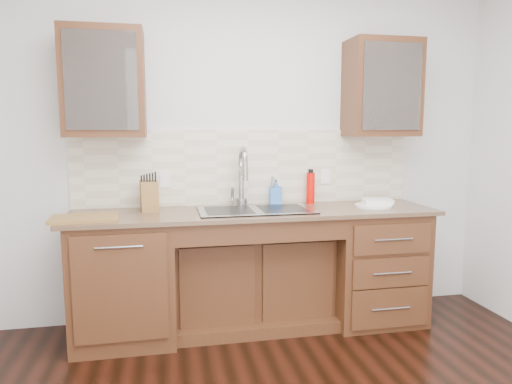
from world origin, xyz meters
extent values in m
cube|color=silver|center=(0.00, 1.80, 1.35)|extent=(4.00, 0.10, 2.70)
cube|color=#593014|center=(-0.95, 1.44, 0.44)|extent=(0.70, 0.62, 0.88)
cube|color=#593014|center=(0.00, 1.53, 0.35)|extent=(1.20, 0.44, 0.70)
cube|color=#593014|center=(0.95, 1.44, 0.44)|extent=(0.70, 0.62, 0.88)
cube|color=#84705B|center=(0.00, 1.43, 0.90)|extent=(2.70, 0.65, 0.03)
cube|color=beige|center=(0.00, 1.74, 1.21)|extent=(2.70, 0.02, 0.59)
cube|color=#9E9EA5|center=(0.00, 1.41, 0.83)|extent=(0.84, 0.46, 0.19)
cylinder|color=#999993|center=(-0.07, 1.64, 1.11)|extent=(0.04, 0.04, 0.40)
cylinder|color=#999993|center=(0.18, 1.65, 1.03)|extent=(0.02, 0.02, 0.24)
cube|color=#593014|center=(-1.05, 1.58, 1.83)|extent=(0.55, 0.34, 0.75)
cube|color=#593014|center=(1.05, 1.58, 1.83)|extent=(0.55, 0.34, 0.75)
cube|color=white|center=(-0.65, 1.73, 1.12)|extent=(0.08, 0.01, 0.12)
cube|color=white|center=(0.65, 1.73, 1.12)|extent=(0.08, 0.01, 0.12)
imported|color=#3976C8|center=(0.22, 1.68, 1.01)|extent=(0.11, 0.11, 0.20)
cylinder|color=#EE0700|center=(0.50, 1.66, 1.03)|extent=(0.09, 0.09, 0.25)
cylinder|color=white|center=(0.93, 1.41, 0.92)|extent=(0.37, 0.37, 0.02)
cube|color=silver|center=(0.99, 1.46, 0.94)|extent=(0.25, 0.20, 0.04)
cube|color=olive|center=(-0.77, 1.56, 1.02)|extent=(0.14, 0.21, 0.22)
cube|color=#A37B4D|center=(-1.18, 1.31, 0.92)|extent=(0.46, 0.35, 0.02)
imported|color=white|center=(-1.13, 1.58, 1.77)|extent=(0.12, 0.12, 0.10)
imported|color=silver|center=(-0.94, 1.58, 1.77)|extent=(0.11, 0.11, 0.09)
imported|color=white|center=(0.96, 1.58, 1.77)|extent=(0.13, 0.13, 0.09)
imported|color=white|center=(1.12, 1.58, 1.77)|extent=(0.10, 0.10, 0.09)
camera|label=1|loc=(-0.65, -1.84, 1.50)|focal=32.00mm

